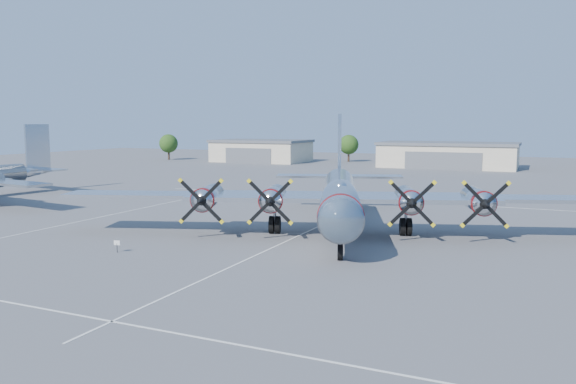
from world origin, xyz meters
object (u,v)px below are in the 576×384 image
at_px(hangar_center, 448,155).
at_px(info_placard, 117,244).
at_px(tree_far_west, 169,144).
at_px(main_bomber_b29, 339,230).
at_px(hangar_west, 261,151).
at_px(tree_west, 349,145).

bearing_deg(hangar_center, info_placard, -95.98).
distance_m(tree_far_west, main_bomber_b29, 103.16).
xyz_separation_m(hangar_west, main_bomber_b29, (47.27, -77.46, -2.71)).
xyz_separation_m(tree_far_west, tree_west, (45.00, 12.00, 0.00)).
bearing_deg(hangar_center, main_bomber_b29, -88.32).
distance_m(hangar_west, hangar_center, 45.00).
distance_m(hangar_center, info_placard, 93.03).
relative_size(tree_west, info_placard, 7.42).
bearing_deg(info_placard, tree_far_west, 112.51).
distance_m(hangar_west, main_bomber_b29, 90.78).
bearing_deg(tree_far_west, hangar_west, 9.01).
relative_size(hangar_center, main_bomber_b29, 0.61).
bearing_deg(tree_west, main_bomber_b29, -72.31).
bearing_deg(tree_far_west, main_bomber_b29, -45.48).
bearing_deg(tree_far_west, info_placard, -55.74).
bearing_deg(main_bomber_b29, hangar_west, 102.00).
bearing_deg(info_placard, main_bomber_b29, 39.76).
relative_size(hangar_center, tree_far_west, 4.31).
distance_m(tree_west, main_bomber_b29, 89.84).
xyz_separation_m(tree_west, main_bomber_b29, (27.27, -85.49, -4.22)).
xyz_separation_m(hangar_west, tree_west, (20.00, 8.04, 1.51)).
height_order(hangar_west, hangar_center, same).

